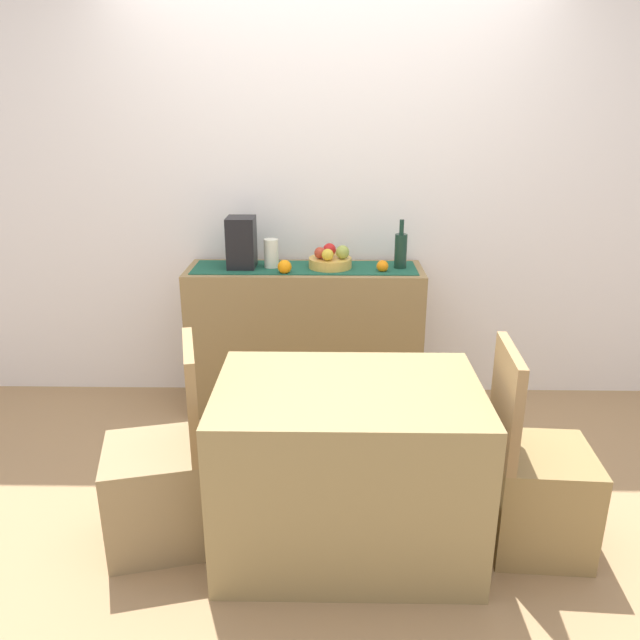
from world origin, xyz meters
TOP-DOWN VIEW (x-y plane):
  - ground_plane at (0.00, 0.00)m, footprint 6.40×6.40m
  - room_wall_rear at (0.00, 1.18)m, footprint 6.40×0.06m
  - sideboard_console at (-0.13, 0.92)m, footprint 1.38×0.42m
  - table_runner at (-0.13, 0.92)m, footprint 1.30×0.32m
  - fruit_bowl at (0.01, 0.92)m, footprint 0.25×0.25m
  - apple_front at (-0.04, 0.90)m, footprint 0.07×0.07m
  - apple_upper at (0.09, 0.90)m, footprint 0.08×0.08m
  - apple_left at (0.01, 0.96)m, footprint 0.08×0.08m
  - apple_center at (0.00, 0.85)m, footprint 0.07×0.07m
  - wine_bottle at (0.42, 0.92)m, footprint 0.07×0.07m
  - coffee_maker at (-0.50, 0.92)m, footprint 0.16×0.18m
  - ceramic_vase at (-0.33, 0.92)m, footprint 0.08×0.08m
  - orange_loose_far at (-0.24, 0.80)m, footprint 0.08×0.08m
  - orange_loose_mid at (0.31, 0.84)m, footprint 0.07×0.07m
  - dining_table at (0.09, -0.36)m, footprint 1.07×0.72m
  - chair_near_window at (-0.71, -0.36)m, footprint 0.48×0.48m
  - chair_by_corner at (0.89, -0.36)m, footprint 0.42×0.42m

SIDE VIEW (x-z plane):
  - ground_plane at x=0.00m, z-range -0.02..0.00m
  - chair_near_window at x=-0.71m, z-range -0.18..0.72m
  - chair_by_corner at x=0.89m, z-range -0.18..0.72m
  - dining_table at x=0.09m, z-range 0.00..0.74m
  - sideboard_console at x=-0.13m, z-range 0.00..0.89m
  - table_runner at x=-0.13m, z-range 0.89..0.90m
  - orange_loose_mid at x=0.31m, z-range 0.89..0.96m
  - fruit_bowl at x=0.01m, z-range 0.90..0.95m
  - orange_loose_far at x=-0.24m, z-range 0.89..0.97m
  - ceramic_vase at x=-0.33m, z-range 0.89..1.06m
  - apple_front at x=-0.04m, z-range 0.95..1.02m
  - apple_center at x=0.00m, z-range 0.95..1.02m
  - apple_left at x=0.01m, z-range 0.95..1.03m
  - apple_upper at x=0.09m, z-range 0.95..1.03m
  - wine_bottle at x=0.42m, z-range 0.85..1.14m
  - coffee_maker at x=-0.50m, z-range 0.89..1.19m
  - room_wall_rear at x=0.00m, z-range 0.00..2.70m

